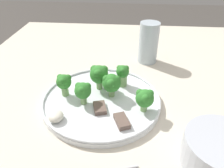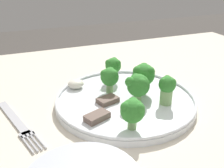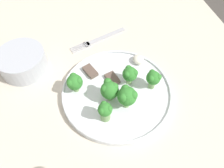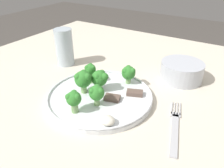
{
  "view_description": "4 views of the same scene",
  "coord_description": "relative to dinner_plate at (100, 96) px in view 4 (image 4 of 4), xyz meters",
  "views": [
    {
      "loc": [
        0.43,
        -0.03,
        1.04
      ],
      "look_at": [
        -0.01,
        -0.07,
        0.75
      ],
      "focal_mm": 35.0,
      "sensor_mm": 36.0,
      "label": 1
    },
    {
      "loc": [
        0.22,
        0.33,
        0.97
      ],
      "look_at": [
        0.04,
        -0.1,
        0.76
      ],
      "focal_mm": 42.0,
      "sensor_mm": 36.0,
      "label": 2
    },
    {
      "loc": [
        -0.28,
        0.0,
        1.19
      ],
      "look_at": [
        0.03,
        -0.08,
        0.74
      ],
      "focal_mm": 35.0,
      "sensor_mm": 36.0,
      "label": 3
    },
    {
      "loc": [
        0.31,
        -0.5,
        1.05
      ],
      "look_at": [
        0.04,
        -0.07,
        0.75
      ],
      "focal_mm": 35.0,
      "sensor_mm": 36.0,
      "label": 4
    }
  ],
  "objects": [
    {
      "name": "broccoli_floret_near_rim_left",
      "position": [
        -0.01,
        0.02,
        0.04
      ],
      "size": [
        0.05,
        0.04,
        0.06
      ],
      "color": "#7FA866",
      "rests_on": "dinner_plate"
    },
    {
      "name": "broccoli_floret_mid_cluster",
      "position": [
        0.03,
        0.1,
        0.04
      ],
      "size": [
        0.04,
        0.04,
        0.05
      ],
      "color": "#7FA866",
      "rests_on": "dinner_plate"
    },
    {
      "name": "meat_slice_front_slice",
      "position": [
        0.08,
        0.05,
        0.01
      ],
      "size": [
        0.05,
        0.04,
        0.01
      ],
      "color": "brown",
      "rests_on": "dinner_plate"
    },
    {
      "name": "broccoli_floret_center_left",
      "position": [
        0.02,
        -0.04,
        0.04
      ],
      "size": [
        0.04,
        0.04,
        0.06
      ],
      "color": "#7FA866",
      "rests_on": "dinner_plate"
    },
    {
      "name": "broccoli_floret_front_left",
      "position": [
        -0.07,
        0.05,
        0.04
      ],
      "size": [
        0.03,
        0.03,
        0.06
      ],
      "color": "#7FA866",
      "rests_on": "dinner_plate"
    },
    {
      "name": "drinking_glass",
      "position": [
        -0.23,
        0.12,
        0.05
      ],
      "size": [
        0.06,
        0.06,
        0.13
      ],
      "color": "#B2C1CC",
      "rests_on": "table"
    },
    {
      "name": "fork",
      "position": [
        0.21,
        -0.0,
        -0.01
      ],
      "size": [
        0.07,
        0.19,
        0.0
      ],
      "color": "#B2B2B7",
      "rests_on": "table"
    },
    {
      "name": "table",
      "position": [
        -0.02,
        0.09,
        -0.1
      ],
      "size": [
        1.16,
        1.05,
        0.71
      ],
      "color": "beige",
      "rests_on": "ground_plane"
    },
    {
      "name": "broccoli_floret_back_left",
      "position": [
        -0.01,
        -0.09,
        0.04
      ],
      "size": [
        0.04,
        0.04,
        0.06
      ],
      "color": "#7FA866",
      "rests_on": "dinner_plate"
    },
    {
      "name": "dinner_plate",
      "position": [
        0.0,
        0.0,
        0.0
      ],
      "size": [
        0.28,
        0.28,
        0.02
      ],
      "color": "white",
      "rests_on": "table"
    },
    {
      "name": "broccoli_floret_center_back",
      "position": [
        -0.05,
        -0.01,
        0.05
      ],
      "size": [
        0.05,
        0.05,
        0.07
      ],
      "color": "#7FA866",
      "rests_on": "dinner_plate"
    },
    {
      "name": "cream_bowl",
      "position": [
        0.15,
        0.23,
        0.02
      ],
      "size": [
        0.13,
        0.13,
        0.06
      ],
      "color": "#B7BCC6",
      "rests_on": "table"
    },
    {
      "name": "sauce_dollop",
      "position": [
        0.08,
        -0.09,
        0.01
      ],
      "size": [
        0.04,
        0.03,
        0.02
      ],
      "color": "silver",
      "rests_on": "dinner_plate"
    },
    {
      "name": "meat_slice_middle_slice",
      "position": [
        0.04,
        0.0,
        0.01
      ],
      "size": [
        0.05,
        0.04,
        0.01
      ],
      "color": "brown",
      "rests_on": "dinner_plate"
    }
  ]
}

